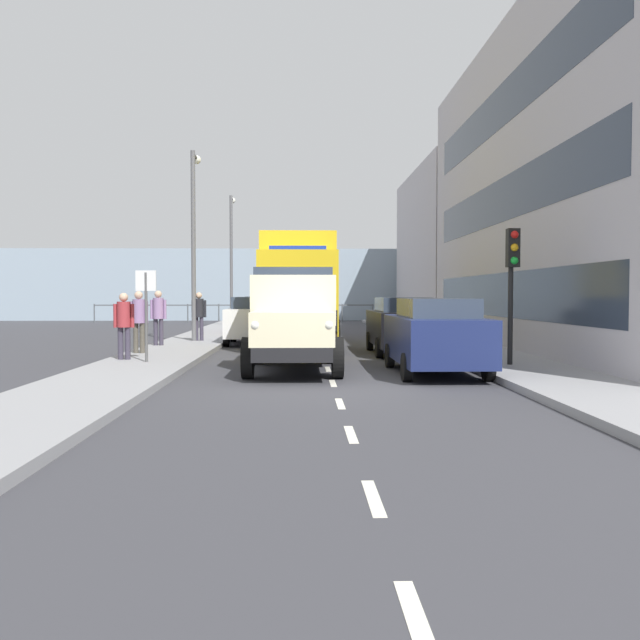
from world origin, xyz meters
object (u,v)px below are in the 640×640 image
lamp_post_far (232,249)px  car_white_oppositeside_0 (254,320)px  pedestrian_with_bag (199,312)px  traffic_light_near (512,266)px  car_black_kerbside_1 (401,325)px  pedestrian_in_dark_coat (124,320)px  pedestrian_couple_b (139,317)px  lorry_cargo_yellow (298,287)px  car_maroon_oppositeside_1 (263,315)px  lamp_post_promenade (194,229)px  car_navy_kerbside_near (435,335)px  street_sign (146,300)px  truck_vintage_cream (293,322)px  pedestrian_couple_a (158,313)px

lamp_post_far → car_white_oppositeside_0: bearing=99.5°
car_white_oppositeside_0 → pedestrian_with_bag: pedestrian_with_bag is taller
car_white_oppositeside_0 → lamp_post_far: lamp_post_far is taller
car_white_oppositeside_0 → traffic_light_near: (-6.70, 9.05, 1.58)m
car_black_kerbside_1 → car_white_oppositeside_0: (4.79, -4.35, -0.00)m
pedestrian_in_dark_coat → pedestrian_couple_b: (0.08, -1.94, 0.03)m
lorry_cargo_yellow → lamp_post_far: (3.67, -13.24, 2.20)m
car_maroon_oppositeside_1 → lamp_post_promenade: (2.11, 6.50, 3.27)m
pedestrian_couple_b → traffic_light_near: (-9.56, 3.52, 1.29)m
traffic_light_near → lorry_cargo_yellow: bearing=-57.5°
car_navy_kerbside_near → car_white_oppositeside_0: size_ratio=1.09×
car_navy_kerbside_near → pedestrian_with_bag: pedestrian_with_bag is taller
car_maroon_oppositeside_1 → pedestrian_couple_b: bearing=76.4°
car_white_oppositeside_0 → lamp_post_promenade: bearing=6.6°
pedestrian_with_bag → lamp_post_far: 12.80m
street_sign → car_navy_kerbside_near: bearing=167.6°
car_navy_kerbside_near → pedestrian_with_bag: bearing=-54.1°
lamp_post_far → street_sign: bearing=89.9°
truck_vintage_cream → car_maroon_oppositeside_1: 15.37m
car_white_oppositeside_0 → pedestrian_couple_a: pedestrian_couple_a is taller
pedestrian_couple_a → lamp_post_promenade: lamp_post_promenade is taller
car_black_kerbside_1 → car_white_oppositeside_0: bearing=-42.2°
car_maroon_oppositeside_1 → lamp_post_far: lamp_post_far is taller
traffic_light_near → street_sign: (8.77, -0.96, -0.79)m
car_white_oppositeside_0 → car_maroon_oppositeside_1: (0.00, -6.26, 0.00)m
pedestrian_couple_a → street_sign: 5.60m
lamp_post_promenade → pedestrian_with_bag: bearing=163.6°
pedestrian_with_bag → traffic_light_near: 12.37m
car_white_oppositeside_0 → lorry_cargo_yellow: bearing=146.0°
car_black_kerbside_1 → lamp_post_far: (6.82, -16.48, 3.38)m
car_white_oppositeside_0 → car_maroon_oppositeside_1: same height
pedestrian_couple_b → pedestrian_in_dark_coat: bearing=92.4°
pedestrian_couple_a → lamp_post_far: 15.04m
lorry_cargo_yellow → car_black_kerbside_1: size_ratio=1.88×
pedestrian_couple_b → lamp_post_promenade: 6.12m
car_white_oppositeside_0 → lamp_post_promenade: size_ratio=0.59×
pedestrian_couple_b → pedestrian_with_bag: bearing=-99.8°
lorry_cargo_yellow → street_sign: size_ratio=3.65×
car_black_kerbside_1 → traffic_light_near: traffic_light_near is taller
traffic_light_near → car_white_oppositeside_0: bearing=-53.5°
car_white_oppositeside_0 → pedestrian_couple_b: bearing=62.7°
truck_vintage_cream → pedestrian_couple_a: bearing=-55.2°
car_white_oppositeside_0 → pedestrian_couple_a: 3.90m
lorry_cargo_yellow → street_sign: 7.91m
lorry_cargo_yellow → car_black_kerbside_1: lorry_cargo_yellow is taller
pedestrian_couple_b → lorry_cargo_yellow: bearing=-135.4°
pedestrian_in_dark_coat → lamp_post_far: (-0.74, -19.60, 3.12)m
pedestrian_in_dark_coat → pedestrian_with_bag: 7.23m
lamp_post_promenade → lamp_post_far: bearing=-90.4°
truck_vintage_cream → pedestrian_couple_b: bearing=-38.4°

